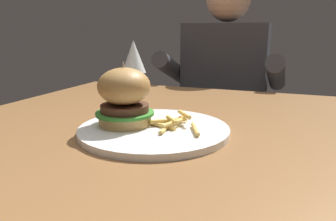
# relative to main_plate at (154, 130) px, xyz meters

# --- Properties ---
(dining_table) EXTENTS (1.18, 0.97, 0.74)m
(dining_table) POSITION_rel_main_plate_xyz_m (0.07, 0.09, -0.09)
(dining_table) COLOR brown
(dining_table) RESTS_ON ground
(main_plate) EXTENTS (0.32, 0.32, 0.01)m
(main_plate) POSITION_rel_main_plate_xyz_m (0.00, 0.00, 0.00)
(main_plate) COLOR white
(main_plate) RESTS_ON dining_table
(burger_sandwich) EXTENTS (0.12, 0.12, 0.13)m
(burger_sandwich) POSITION_rel_main_plate_xyz_m (-0.06, -0.01, 0.07)
(burger_sandwich) COLOR tan
(burger_sandwich) RESTS_ON main_plate
(fries_pile) EXTENTS (0.13, 0.13, 0.03)m
(fries_pile) POSITION_rel_main_plate_xyz_m (0.04, 0.01, 0.02)
(fries_pile) COLOR #EABC5B
(fries_pile) RESTS_ON main_plate
(wine_glass) EXTENTS (0.07, 0.07, 0.19)m
(wine_glass) POSITION_rel_main_plate_xyz_m (-0.13, 0.18, 0.13)
(wine_glass) COLOR silver
(wine_glass) RESTS_ON dining_table
(diner_person) EXTENTS (0.51, 0.36, 1.18)m
(diner_person) POSITION_rel_main_plate_xyz_m (-0.02, 0.85, -0.18)
(diner_person) COLOR #282833
(diner_person) RESTS_ON ground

